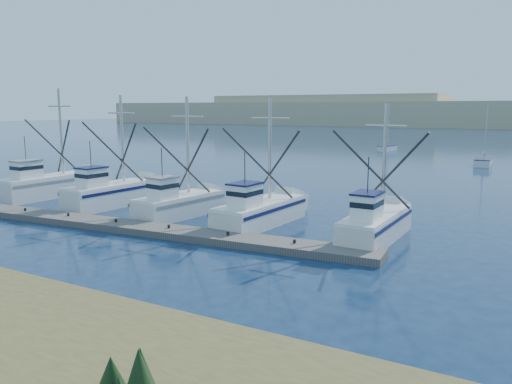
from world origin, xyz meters
TOP-DOWN VIEW (x-y plane):
  - ground at (0.00, 0.00)m, footprint 500.00×500.00m
  - floating_dock at (-9.14, 6.69)m, footprint 31.50×4.36m
  - dune_ridge at (0.00, 210.00)m, footprint 360.00×60.00m
  - trawler_fleet at (-10.37, 11.66)m, footprint 30.88×8.65m
  - sailboat_near at (6.98, 56.12)m, footprint 1.95×6.64m
  - sailboat_far at (-9.96, 72.61)m, footprint 2.31×5.47m

SIDE VIEW (x-z plane):
  - ground at x=0.00m, z-range 0.00..0.00m
  - floating_dock at x=-9.14m, z-range 0.00..0.42m
  - sailboat_near at x=6.98m, z-range -3.56..4.54m
  - sailboat_far at x=-9.96m, z-range -3.55..4.55m
  - trawler_fleet at x=-10.37m, z-range -3.56..5.58m
  - dune_ridge at x=0.00m, z-range 0.00..10.00m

